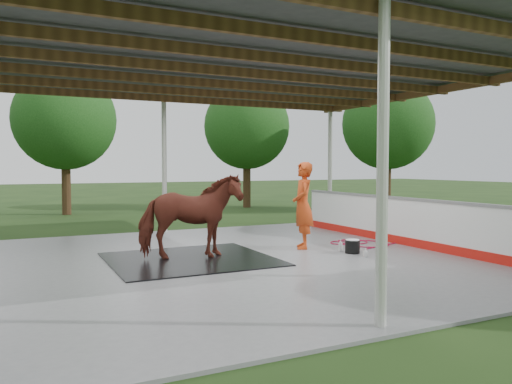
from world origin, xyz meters
name	(u,v)px	position (x,y,z in m)	size (l,w,h in m)	color
ground	(228,262)	(0.00, 0.00, 0.00)	(100.00, 100.00, 0.00)	#1E3814
concrete_slab	(228,261)	(0.00, 0.00, 0.03)	(12.00, 10.00, 0.05)	slate
pavilion_structure	(227,65)	(0.00, 0.00, 3.97)	(12.60, 10.60, 4.05)	beige
dasher_board	(402,222)	(4.60, 0.00, 0.59)	(0.16, 8.00, 1.15)	red
tree_belt	(224,82)	(0.30, 0.90, 3.79)	(28.00, 28.00, 5.80)	#382314
rubber_mat	(190,259)	(-0.70, 0.32, 0.06)	(3.21, 3.01, 0.02)	black
horse	(190,216)	(-0.70, 0.32, 0.94)	(0.93, 2.04, 1.73)	maroon
handler	(303,205)	(2.09, 0.52, 1.05)	(0.73, 0.48, 2.00)	#C84015
wash_bucket	(352,246)	(2.74, -0.51, 0.20)	(0.32, 0.32, 0.30)	black
soap_bottle_a	(340,245)	(2.63, -0.21, 0.18)	(0.10, 0.10, 0.27)	silver
soap_bottle_b	(365,252)	(2.70, -1.00, 0.14)	(0.08, 0.09, 0.19)	#338CD8
hose_coil	(359,243)	(3.71, 0.52, 0.06)	(1.50, 1.41, 0.02)	#BC0D39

